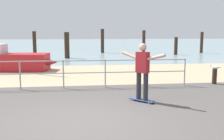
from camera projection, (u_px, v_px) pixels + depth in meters
name	position (u px, v px, depth m)	size (l,w,h in m)	color
ground_plane	(88.00, 138.00, 5.21)	(24.00, 10.00, 0.04)	#514C49
beach_strip	(83.00, 74.00, 13.07)	(24.00, 6.00, 0.04)	tan
sea_surface	(81.00, 44.00, 40.58)	(72.00, 50.00, 0.04)	#849EA3
railing_fence	(42.00, 70.00, 9.45)	(10.63, 0.05, 1.05)	#9EA0A5
sailboat	(8.00, 61.00, 13.93)	(5.05, 1.95, 5.66)	#B21E23
skateboard	(142.00, 100.00, 7.83)	(0.70, 0.71, 0.08)	#334C8C
skateboarder	(142.00, 68.00, 7.69)	(1.08, 1.09, 1.65)	#26262B
bollard_short	(214.00, 77.00, 10.42)	(0.18, 0.18, 0.61)	#332319
seagull	(215.00, 67.00, 10.38)	(0.29, 0.45, 0.18)	white
groyne_post_0	(35.00, 43.00, 23.78)	(0.32, 0.32, 2.04)	#332319
groyne_post_1	(67.00, 45.00, 20.02)	(0.37, 0.37, 1.98)	#332319
groyne_post_2	(102.00, 41.00, 24.97)	(0.31, 0.31, 2.25)	#332319
groyne_post_3	(144.00, 43.00, 21.66)	(0.25, 0.25, 2.12)	#332319
groyne_post_4	(176.00, 46.00, 22.98)	(0.29, 0.29, 1.54)	#332319
groyne_post_5	(202.00, 43.00, 24.87)	(0.28, 0.28, 1.98)	#332319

